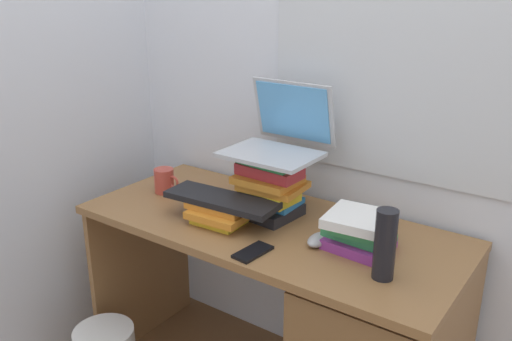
{
  "coord_description": "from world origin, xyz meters",
  "views": [
    {
      "loc": [
        0.99,
        -1.48,
        1.58
      ],
      "look_at": [
        -0.07,
        0.02,
        0.92
      ],
      "focal_mm": 38.4,
      "sensor_mm": 36.0,
      "label": 1
    }
  ],
  "objects": [
    {
      "name": "book_stack_keyboard_riser",
      "position": [
        -0.15,
        -0.09,
        0.78
      ],
      "size": [
        0.24,
        0.2,
        0.07
      ],
      "color": "yellow",
      "rests_on": "desk"
    },
    {
      "name": "wall_back",
      "position": [
        0.0,
        0.35,
        1.3
      ],
      "size": [
        6.0,
        0.06,
        2.6
      ],
      "color": "silver",
      "rests_on": "ground"
    },
    {
      "name": "water_bottle",
      "position": [
        0.48,
        -0.12,
        0.85
      ],
      "size": [
        0.06,
        0.06,
        0.21
      ],
      "primitive_type": "cylinder",
      "color": "black",
      "rests_on": "desk"
    },
    {
      "name": "laptop",
      "position": [
        -0.04,
        0.13,
        1.03
      ],
      "size": [
        0.33,
        0.31,
        0.25
      ],
      "color": "#B7BABF",
      "rests_on": "book_stack_tall"
    },
    {
      "name": "book_stack_side",
      "position": [
        0.34,
        0.01,
        0.8
      ],
      "size": [
        0.22,
        0.21,
        0.12
      ],
      "color": "#8C338C",
      "rests_on": "desk"
    },
    {
      "name": "computer_mouse",
      "position": [
        0.23,
        -0.04,
        0.76
      ],
      "size": [
        0.06,
        0.1,
        0.04
      ],
      "primitive_type": "ellipsoid",
      "color": "#A5A8AD",
      "rests_on": "desk"
    },
    {
      "name": "wall_left",
      "position": [
        -0.93,
        0.0,
        1.3
      ],
      "size": [
        0.05,
        6.0,
        2.6
      ],
      "primitive_type": "cube",
      "color": "silver",
      "rests_on": "ground"
    },
    {
      "name": "keyboard",
      "position": [
        -0.14,
        -0.09,
        0.83
      ],
      "size": [
        0.43,
        0.17,
        0.02
      ],
      "primitive_type": "cube",
      "rotation": [
        0.0,
        0.0,
        0.06
      ],
      "color": "black",
      "rests_on": "book_stack_keyboard_riser"
    },
    {
      "name": "mug",
      "position": [
        -0.51,
        0.0,
        0.79
      ],
      "size": [
        0.12,
        0.08,
        0.1
      ],
      "color": "#B23F33",
      "rests_on": "desk"
    },
    {
      "name": "desk",
      "position": [
        0.35,
        -0.02,
        0.41
      ],
      "size": [
        1.38,
        0.61,
        0.74
      ],
      "color": "olive",
      "rests_on": "ground"
    },
    {
      "name": "book_stack_tall",
      "position": [
        -0.04,
        0.07,
        0.85
      ],
      "size": [
        0.25,
        0.22,
        0.23
      ],
      "color": "black",
      "rests_on": "desk"
    },
    {
      "name": "cell_phone",
      "position": [
        0.09,
        -0.22,
        0.75
      ],
      "size": [
        0.08,
        0.14,
        0.01
      ],
      "primitive_type": "cube",
      "rotation": [
        0.0,
        0.0,
        -0.09
      ],
      "color": "black",
      "rests_on": "desk"
    }
  ]
}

